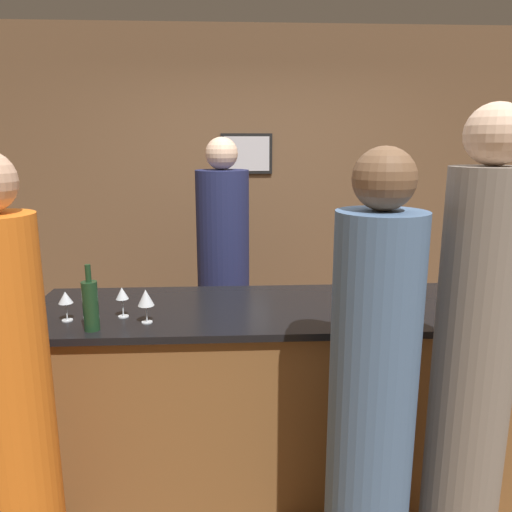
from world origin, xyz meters
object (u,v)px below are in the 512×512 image
Objects in this scene: guest_1 at (372,402)px; wine_bottle_0 at (385,298)px; guest_2 at (11,408)px; guest_0 at (471,378)px; wine_bottle_1 at (91,305)px; bartender at (224,283)px.

guest_1 is 0.61m from wine_bottle_0.
wine_bottle_0 is at bearing 17.36° from guest_2.
wine_bottle_1 is (-1.57, 0.44, 0.18)m from guest_0.
guest_2 is at bearing 179.57° from guest_0.
guest_1 is (0.59, -1.66, -0.01)m from bartender.
guest_2 is at bearing -115.13° from wine_bottle_1.
guest_0 is at bearing 120.84° from bartender.
wine_bottle_0 is at bearing 110.81° from guest_0.
guest_1 reaches higher than wine_bottle_0.
guest_2 is 5.90× the size of wine_bottle_1.
guest_2 reaches higher than wine_bottle_0.
bartender is 1.82m from guest_2.
guest_2 is 0.54m from wine_bottle_1.
wine_bottle_1 is at bearing 63.99° from bartender.
guest_0 is 1.09× the size of guest_2.
guest_2 is 6.41× the size of wine_bottle_0.
guest_1 is at bearing -178.68° from guest_0.
bartender is 1.76m from guest_1.
bartender reaches higher than wine_bottle_1.
guest_0 is at bearing -69.19° from wine_bottle_0.
wine_bottle_0 is 1.38m from wine_bottle_1.
guest_0 is 0.57m from wine_bottle_0.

